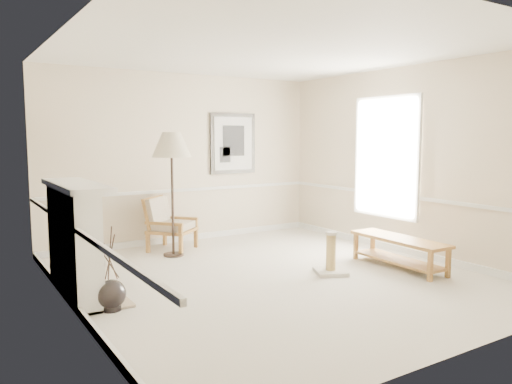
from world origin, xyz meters
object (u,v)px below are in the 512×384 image
bench (399,248)px  scratching_post (331,260)px  floor_vase (111,295)px  floor_lamp (172,148)px  armchair (167,221)px

bench → scratching_post: (-1.00, 0.28, -0.11)m
floor_vase → floor_lamp: bearing=51.6°
armchair → bench: size_ratio=0.63×
floor_lamp → scratching_post: floor_lamp is taller
floor_vase → bench: floor_vase is taller
armchair → floor_lamp: (-0.08, -0.45, 1.19)m
armchair → bench: 3.62m
floor_vase → scratching_post: 2.90m
scratching_post → bench: bearing=-15.5°
armchair → scratching_post: bearing=-103.2°
floor_vase → bench: size_ratio=0.60×
floor_lamp → scratching_post: bearing=-56.1°
armchair → bench: armchair is taller
floor_vase → armchair: floor_vase is taller
floor_vase → armchair: size_ratio=0.96×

